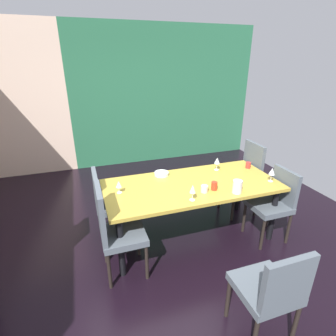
{
  "coord_description": "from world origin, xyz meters",
  "views": [
    {
      "loc": [
        -0.87,
        -2.66,
        2.15
      ],
      "look_at": [
        0.12,
        0.27,
        0.85
      ],
      "focal_mm": 28.0,
      "sensor_mm": 36.0,
      "label": 1
    }
  ],
  "objects_px": {
    "chair_right_near": "(274,200)",
    "wine_glass_north": "(272,172)",
    "chair_left_near": "(114,228)",
    "wine_glass_east": "(119,185)",
    "wine_glass_near_window": "(193,189)",
    "chair_right_far": "(245,176)",
    "wine_glass_left": "(217,161)",
    "pitcher_west": "(237,187)",
    "serving_bowl_right": "(162,174)",
    "cup_front": "(248,165)",
    "cup_center": "(214,186)",
    "chair_head_near": "(272,289)",
    "cup_south": "(204,189)",
    "dining_table": "(192,189)",
    "chair_left_far": "(108,201)"
  },
  "relations": [
    {
      "from": "pitcher_west",
      "to": "wine_glass_near_window",
      "type": "bearing_deg",
      "value": 179.22
    },
    {
      "from": "wine_glass_near_window",
      "to": "cup_south",
      "type": "height_order",
      "value": "wine_glass_near_window"
    },
    {
      "from": "cup_front",
      "to": "pitcher_west",
      "type": "height_order",
      "value": "pitcher_west"
    },
    {
      "from": "dining_table",
      "to": "wine_glass_north",
      "type": "distance_m",
      "value": 0.99
    },
    {
      "from": "cup_center",
      "to": "pitcher_west",
      "type": "distance_m",
      "value": 0.26
    },
    {
      "from": "chair_right_far",
      "to": "serving_bowl_right",
      "type": "height_order",
      "value": "chair_right_far"
    },
    {
      "from": "chair_left_far",
      "to": "cup_front",
      "type": "xyz_separation_m",
      "value": [
        1.9,
        -0.13,
        0.27
      ]
    },
    {
      "from": "chair_right_near",
      "to": "cup_front",
      "type": "relative_size",
      "value": 11.04
    },
    {
      "from": "chair_right_near",
      "to": "wine_glass_north",
      "type": "distance_m",
      "value": 0.37
    },
    {
      "from": "chair_right_far",
      "to": "cup_south",
      "type": "distance_m",
      "value": 1.12
    },
    {
      "from": "wine_glass_left",
      "to": "cup_front",
      "type": "relative_size",
      "value": 2.09
    },
    {
      "from": "cup_center",
      "to": "pitcher_west",
      "type": "relative_size",
      "value": 0.65
    },
    {
      "from": "chair_left_far",
      "to": "pitcher_west",
      "type": "xyz_separation_m",
      "value": [
        1.36,
        -0.7,
        0.31
      ]
    },
    {
      "from": "chair_head_near",
      "to": "chair_right_far",
      "type": "height_order",
      "value": "chair_right_far"
    },
    {
      "from": "chair_head_near",
      "to": "wine_glass_left",
      "type": "distance_m",
      "value": 1.82
    },
    {
      "from": "wine_glass_left",
      "to": "pitcher_west",
      "type": "distance_m",
      "value": 0.66
    },
    {
      "from": "chair_right_near",
      "to": "cup_south",
      "type": "xyz_separation_m",
      "value": [
        -0.93,
        0.09,
        0.27
      ]
    },
    {
      "from": "dining_table",
      "to": "wine_glass_near_window",
      "type": "relative_size",
      "value": 11.81
    },
    {
      "from": "wine_glass_east",
      "to": "wine_glass_near_window",
      "type": "relative_size",
      "value": 0.81
    },
    {
      "from": "wine_glass_left",
      "to": "wine_glass_near_window",
      "type": "height_order",
      "value": "wine_glass_near_window"
    },
    {
      "from": "chair_right_near",
      "to": "serving_bowl_right",
      "type": "height_order",
      "value": "chair_right_near"
    },
    {
      "from": "wine_glass_east",
      "to": "cup_center",
      "type": "bearing_deg",
      "value": -14.91
    },
    {
      "from": "wine_glass_north",
      "to": "chair_left_near",
      "type": "bearing_deg",
      "value": -177.52
    },
    {
      "from": "chair_right_far",
      "to": "pitcher_west",
      "type": "xyz_separation_m",
      "value": [
        -0.6,
        -0.7,
        0.26
      ]
    },
    {
      "from": "dining_table",
      "to": "cup_front",
      "type": "relative_size",
      "value": 25.1
    },
    {
      "from": "chair_right_far",
      "to": "cup_front",
      "type": "bearing_deg",
      "value": 153.44
    },
    {
      "from": "chair_right_near",
      "to": "cup_center",
      "type": "xyz_separation_m",
      "value": [
        -0.8,
        0.1,
        0.28
      ]
    },
    {
      "from": "dining_table",
      "to": "wine_glass_near_window",
      "type": "height_order",
      "value": "wine_glass_near_window"
    },
    {
      "from": "chair_left_far",
      "to": "wine_glass_near_window",
      "type": "distance_m",
      "value": 1.13
    },
    {
      "from": "wine_glass_left",
      "to": "pitcher_west",
      "type": "xyz_separation_m",
      "value": [
        -0.1,
        -0.65,
        -0.05
      ]
    },
    {
      "from": "chair_right_near",
      "to": "wine_glass_east",
      "type": "xyz_separation_m",
      "value": [
        -1.84,
        0.38,
        0.33
      ]
    },
    {
      "from": "dining_table",
      "to": "cup_center",
      "type": "relative_size",
      "value": 21.26
    },
    {
      "from": "chair_left_near",
      "to": "wine_glass_east",
      "type": "distance_m",
      "value": 0.5
    },
    {
      "from": "chair_head_near",
      "to": "dining_table",
      "type": "bearing_deg",
      "value": 91.72
    },
    {
      "from": "wine_glass_near_window",
      "to": "pitcher_west",
      "type": "distance_m",
      "value": 0.54
    },
    {
      "from": "chair_head_near",
      "to": "wine_glass_north",
      "type": "xyz_separation_m",
      "value": [
        0.9,
        1.19,
        0.36
      ]
    },
    {
      "from": "chair_right_far",
      "to": "wine_glass_north",
      "type": "height_order",
      "value": "chair_right_far"
    },
    {
      "from": "wine_glass_left",
      "to": "cup_center",
      "type": "xyz_separation_m",
      "value": [
        -0.31,
        -0.51,
        -0.08
      ]
    },
    {
      "from": "wine_glass_near_window",
      "to": "pitcher_west",
      "type": "xyz_separation_m",
      "value": [
        0.54,
        -0.01,
        -0.05
      ]
    },
    {
      "from": "chair_head_near",
      "to": "wine_glass_left",
      "type": "xyz_separation_m",
      "value": [
        0.44,
        1.72,
        0.36
      ]
    },
    {
      "from": "serving_bowl_right",
      "to": "pitcher_west",
      "type": "bearing_deg",
      "value": -47.87
    },
    {
      "from": "pitcher_west",
      "to": "chair_head_near",
      "type": "bearing_deg",
      "value": -107.79
    },
    {
      "from": "cup_center",
      "to": "pitcher_west",
      "type": "height_order",
      "value": "pitcher_west"
    },
    {
      "from": "dining_table",
      "to": "chair_left_far",
      "type": "xyz_separation_m",
      "value": [
        -0.98,
        0.33,
        -0.15
      ]
    },
    {
      "from": "dining_table",
      "to": "cup_front",
      "type": "distance_m",
      "value": 0.95
    },
    {
      "from": "chair_right_far",
      "to": "cup_front",
      "type": "relative_size",
      "value": 12.73
    },
    {
      "from": "cup_center",
      "to": "chair_left_far",
      "type": "bearing_deg",
      "value": 154.38
    },
    {
      "from": "chair_right_near",
      "to": "cup_center",
      "type": "distance_m",
      "value": 0.85
    },
    {
      "from": "wine_glass_near_window",
      "to": "cup_front",
      "type": "bearing_deg",
      "value": 27.64
    },
    {
      "from": "cup_south",
      "to": "chair_left_near",
      "type": "bearing_deg",
      "value": -174.96
    }
  ]
}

